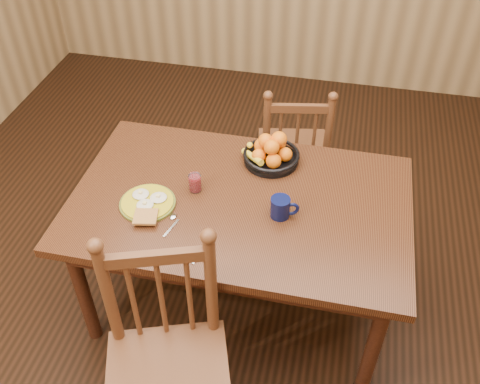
% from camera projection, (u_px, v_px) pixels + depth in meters
% --- Properties ---
extents(room, '(4.52, 5.02, 2.72)m').
position_uv_depth(room, '(240.00, 90.00, 2.13)').
color(room, black).
rests_on(room, ground).
extents(dining_table, '(1.60, 1.00, 0.75)m').
position_uv_depth(dining_table, '(240.00, 213.00, 2.59)').
color(dining_table, black).
rests_on(dining_table, ground).
extents(chair_far, '(0.49, 0.48, 0.94)m').
position_uv_depth(chair_far, '(293.00, 151.00, 3.29)').
color(chair_far, '#532D18').
rests_on(chair_far, ground).
extents(chair_near, '(0.61, 0.60, 1.07)m').
position_uv_depth(chair_near, '(167.00, 365.00, 2.14)').
color(chair_near, '#532D18').
rests_on(chair_near, ground).
extents(breakfast_plate, '(0.26, 0.30, 0.04)m').
position_uv_depth(breakfast_plate, '(148.00, 203.00, 2.49)').
color(breakfast_plate, '#59601E').
rests_on(breakfast_plate, dining_table).
extents(fork, '(0.06, 0.18, 0.00)m').
position_uv_depth(fork, '(204.00, 248.00, 2.30)').
color(fork, silver).
rests_on(fork, dining_table).
extents(spoon, '(0.05, 0.16, 0.01)m').
position_uv_depth(spoon, '(172.00, 220.00, 2.42)').
color(spoon, silver).
rests_on(spoon, dining_table).
extents(coffee_mug, '(0.13, 0.09, 0.10)m').
position_uv_depth(coffee_mug, '(281.00, 207.00, 2.42)').
color(coffee_mug, '#090F35').
rests_on(coffee_mug, dining_table).
extents(juice_glass, '(0.06, 0.06, 0.09)m').
position_uv_depth(juice_glass, '(195.00, 183.00, 2.55)').
color(juice_glass, silver).
rests_on(juice_glass, dining_table).
extents(fruit_bowl, '(0.29, 0.29, 0.17)m').
position_uv_depth(fruit_bowl, '(271.00, 153.00, 2.71)').
color(fruit_bowl, black).
rests_on(fruit_bowl, dining_table).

